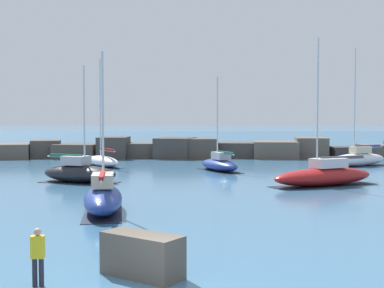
% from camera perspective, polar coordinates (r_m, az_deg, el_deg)
% --- Properties ---
extents(open_sea_beyond, '(400.00, 116.00, 0.01)m').
position_cam_1_polar(open_sea_beyond, '(121.75, -2.61, 0.66)').
color(open_sea_beyond, '#2D5B7F').
rests_on(open_sea_beyond, ground).
extents(breakwater_jetty, '(58.46, 7.13, 2.43)m').
position_cam_1_polar(breakwater_jetty, '(61.70, -1.68, -0.57)').
color(breakwater_jetty, brown).
rests_on(breakwater_jetty, ground).
extents(sailboat_moored_0, '(7.09, 5.03, 11.14)m').
position_cam_1_polar(sailboat_moored_0, '(53.35, 17.29, -1.48)').
color(sailboat_moored_0, white).
rests_on(sailboat_moored_0, ground).
extents(sailboat_moored_1, '(8.35, 5.52, 9.96)m').
position_cam_1_polar(sailboat_moored_1, '(37.54, 13.93, -3.26)').
color(sailboat_moored_1, maroon).
rests_on(sailboat_moored_1, ground).
extents(sailboat_moored_2, '(4.56, 6.17, 10.17)m').
position_cam_1_polar(sailboat_moored_2, '(51.24, -9.51, -1.75)').
color(sailboat_moored_2, white).
rests_on(sailboat_moored_2, ground).
extents(sailboat_moored_3, '(6.29, 4.62, 8.33)m').
position_cam_1_polar(sailboat_moored_3, '(39.10, -11.94, -2.98)').
color(sailboat_moored_3, black).
rests_on(sailboat_moored_3, ground).
extents(sailboat_moored_6, '(3.92, 6.12, 8.21)m').
position_cam_1_polar(sailboat_moored_6, '(46.45, 2.96, -2.13)').
color(sailboat_moored_6, navy).
rests_on(sailboat_moored_6, ground).
extents(sailboat_moored_7, '(2.44, 6.50, 7.90)m').
position_cam_1_polar(sailboat_moored_7, '(26.62, -9.47, -5.63)').
color(sailboat_moored_7, navy).
rests_on(sailboat_moored_7, ground).
extents(person_on_rocks, '(0.36, 0.22, 1.62)m').
position_cam_1_polar(person_on_rocks, '(15.54, -16.13, -11.21)').
color(person_on_rocks, '#282833').
rests_on(person_on_rocks, ground).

